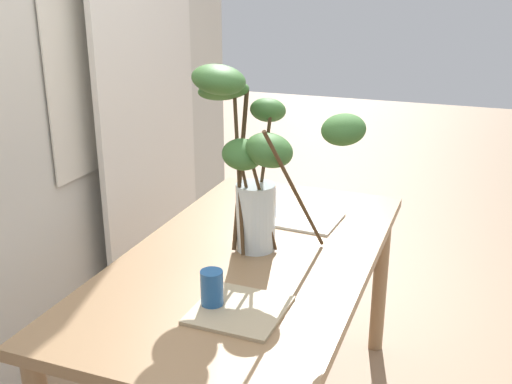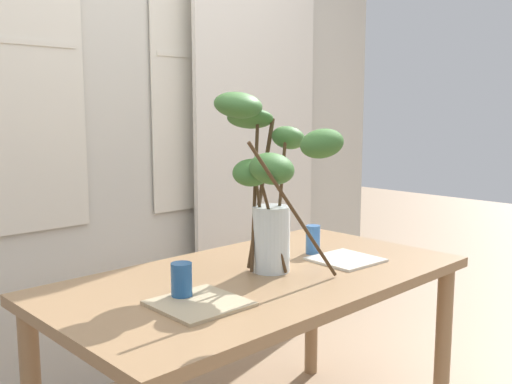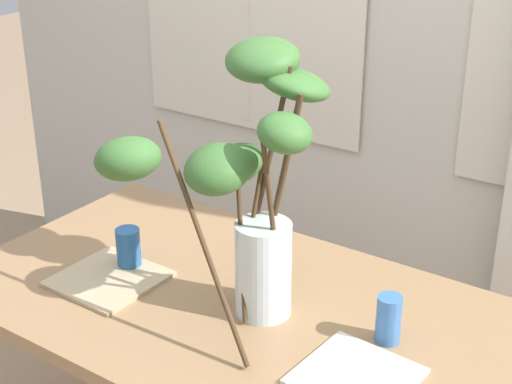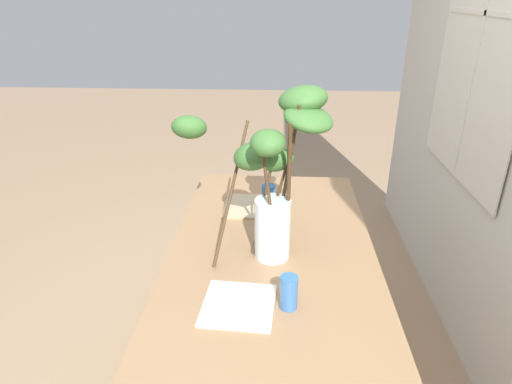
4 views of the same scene
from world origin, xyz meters
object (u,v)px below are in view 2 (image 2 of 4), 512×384
object	(u,v)px
drinking_glass_blue_right	(313,239)
plate_square_right	(346,259)
plate_square_left	(199,303)
vase_with_branches	(267,175)
drinking_glass_blue_left	(182,281)
dining_table	(261,298)

from	to	relation	value
drinking_glass_blue_right	plate_square_right	world-z (taller)	drinking_glass_blue_right
plate_square_right	plate_square_left	bearing A→B (deg)	-179.57
vase_with_branches	plate_square_right	size ratio (longest dim) A/B	2.84
vase_with_branches	plate_square_left	world-z (taller)	vase_with_branches
drinking_glass_blue_left	dining_table	bearing A→B (deg)	3.92
drinking_glass_blue_right	plate_square_right	distance (m)	0.18
vase_with_branches	drinking_glass_blue_right	xyz separation A→B (m)	(0.35, 0.07, -0.31)
drinking_glass_blue_right	plate_square_left	distance (m)	0.77
plate_square_right	drinking_glass_blue_right	bearing A→B (deg)	92.03
drinking_glass_blue_right	plate_square_right	xyz separation A→B (m)	(0.01, -0.17, -0.06)
dining_table	drinking_glass_blue_right	bearing A→B (deg)	9.52
vase_with_branches	plate_square_left	xyz separation A→B (m)	(-0.40, -0.10, -0.36)
vase_with_branches	plate_square_left	distance (m)	0.55
plate_square_left	plate_square_right	size ratio (longest dim) A/B	1.09
vase_with_branches	drinking_glass_blue_right	size ratio (longest dim) A/B	5.66
drinking_glass_blue_left	plate_square_right	size ratio (longest dim) A/B	0.49
vase_with_branches	dining_table	bearing A→B (deg)	150.44
drinking_glass_blue_left	plate_square_right	distance (m)	0.76
drinking_glass_blue_left	plate_square_left	size ratio (longest dim) A/B	0.45
vase_with_branches	plate_square_left	bearing A→B (deg)	-165.81
dining_table	plate_square_left	world-z (taller)	plate_square_left
vase_with_branches	drinking_glass_blue_left	xyz separation A→B (m)	(-0.40, -0.01, -0.31)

